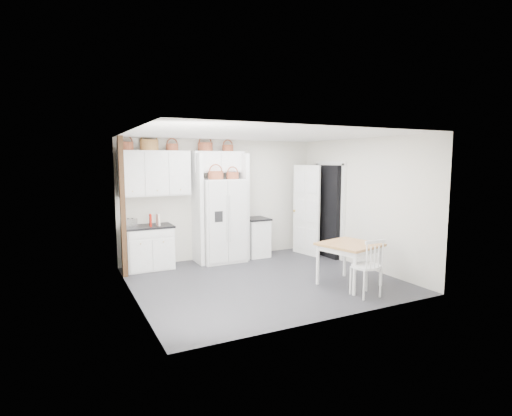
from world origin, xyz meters
TOP-DOWN VIEW (x-y plane):
  - floor at (0.00, 0.00)m, footprint 4.50×4.50m
  - ceiling at (0.00, 0.00)m, footprint 4.50×4.50m
  - wall_back at (0.00, 2.00)m, footprint 4.50×0.00m
  - wall_left at (-2.25, 0.00)m, footprint 0.00×4.00m
  - wall_right at (2.25, 0.00)m, footprint 0.00×4.00m
  - refrigerator at (-0.15, 1.66)m, footprint 0.91×0.73m
  - base_cab_left at (-1.68, 1.70)m, footprint 0.90×0.57m
  - base_cab_right at (0.70, 1.70)m, footprint 0.47×0.57m
  - dining_table at (1.20, -0.91)m, footprint 1.07×1.07m
  - windsor_chair at (1.07, -1.47)m, footprint 0.48×0.44m
  - counter_left at (-1.68, 1.70)m, footprint 0.94×0.61m
  - counter_right at (0.70, 1.70)m, footprint 0.51×0.61m
  - toaster at (-2.02, 1.69)m, footprint 0.27×0.21m
  - cookbook_red at (-1.65, 1.62)m, footprint 0.05×0.16m
  - cookbook_cream at (-1.50, 1.62)m, footprint 0.05×0.16m
  - basket_upper_a at (-2.03, 1.83)m, footprint 0.28×0.28m
  - basket_upper_b at (-1.59, 1.83)m, footprint 0.36×0.36m
  - basket_upper_c at (-1.13, 1.83)m, footprint 0.24×0.24m
  - basket_bridge_a at (-0.43, 1.83)m, footprint 0.31×0.31m
  - basket_bridge_b at (0.09, 1.83)m, footprint 0.24×0.24m
  - basket_fridge_a at (-0.30, 1.56)m, footprint 0.32×0.32m
  - basket_fridge_b at (0.08, 1.56)m, footprint 0.26×0.26m
  - upper_cabinet at (-1.50, 1.83)m, footprint 1.40×0.34m
  - bridge_cabinet at (-0.15, 1.83)m, footprint 1.12×0.34m
  - fridge_panel_left at (-0.66, 1.70)m, footprint 0.08×0.60m
  - fridge_panel_right at (0.36, 1.70)m, footprint 0.08×0.60m
  - trim_post at (-2.20, 1.35)m, footprint 0.09×0.09m
  - doorway_void at (2.16, 1.00)m, footprint 0.18×0.85m
  - door_slab at (1.80, 1.33)m, footprint 0.21×0.79m

SIDE VIEW (x-z plane):
  - floor at x=0.00m, z-range 0.00..0.00m
  - dining_table at x=1.20m, z-range 0.00..0.74m
  - base_cab_left at x=-1.68m, z-range 0.00..0.83m
  - base_cab_right at x=0.70m, z-range 0.00..0.84m
  - windsor_chair at x=1.07m, z-range 0.00..0.97m
  - counter_left at x=-1.68m, z-range 0.83..0.87m
  - counter_right at x=0.70m, z-range 0.84..0.87m
  - refrigerator at x=-0.15m, z-range 0.00..1.77m
  - toaster at x=-2.02m, z-range 0.87..1.04m
  - cookbook_cream at x=-1.50m, z-range 0.87..1.10m
  - cookbook_red at x=-1.65m, z-range 0.87..1.11m
  - doorway_void at x=2.16m, z-range 0.00..2.05m
  - door_slab at x=1.80m, z-range 0.00..2.05m
  - fridge_panel_left at x=-0.66m, z-range 0.00..2.30m
  - fridge_panel_right at x=0.36m, z-range 0.00..2.30m
  - wall_back at x=0.00m, z-range -0.95..3.55m
  - wall_left at x=-2.25m, z-range -0.70..3.30m
  - wall_right at x=2.25m, z-range -0.70..3.30m
  - trim_post at x=-2.20m, z-range 0.00..2.60m
  - basket_fridge_b at x=0.08m, z-range 1.77..1.91m
  - basket_fridge_a at x=-0.30m, z-range 1.77..1.94m
  - upper_cabinet at x=-1.50m, z-range 1.45..2.35m
  - bridge_cabinet at x=-0.15m, z-range 1.90..2.35m
  - basket_bridge_b at x=0.09m, z-range 2.35..2.49m
  - basket_upper_c at x=-1.13m, z-range 2.35..2.49m
  - basket_upper_a at x=-2.03m, z-range 2.35..2.51m
  - basket_bridge_a at x=-0.43m, z-range 2.35..2.53m
  - basket_upper_b at x=-1.59m, z-range 2.35..2.56m
  - ceiling at x=0.00m, z-range 2.60..2.60m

